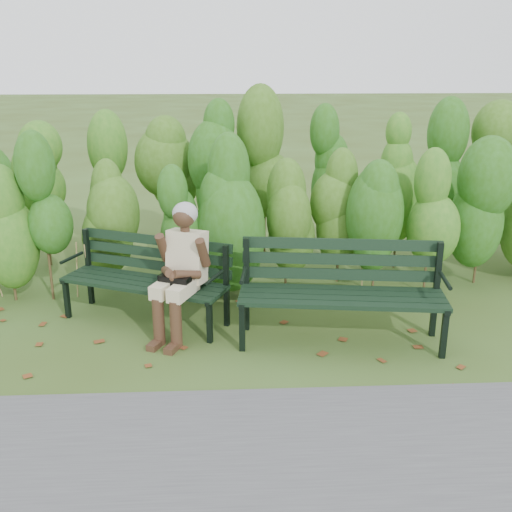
{
  "coord_description": "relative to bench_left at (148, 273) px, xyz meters",
  "views": [
    {
      "loc": [
        -0.29,
        -5.3,
        2.65
      ],
      "look_at": [
        0.0,
        0.35,
        0.75
      ],
      "focal_mm": 42.0,
      "sensor_mm": 36.0,
      "label": 1
    }
  ],
  "objects": [
    {
      "name": "hedge_band",
      "position": [
        1.11,
        1.29,
        0.75
      ],
      "size": [
        11.04,
        1.67,
        2.42
      ],
      "color": "#47381E",
      "rests_on": "ground"
    },
    {
      "name": "footpath",
      "position": [
        1.11,
        -2.77,
        -0.51
      ],
      "size": [
        60.0,
        2.5,
        0.01
      ],
      "primitive_type": "cube",
      "color": "#474749",
      "rests_on": "ground"
    },
    {
      "name": "bench_left",
      "position": [
        0.0,
        0.0,
        0.0
      ],
      "size": [
        1.81,
        1.21,
        0.87
      ],
      "color": "black",
      "rests_on": "ground"
    },
    {
      "name": "ground",
      "position": [
        1.11,
        -0.57,
        -0.51
      ],
      "size": [
        80.0,
        80.0,
        0.0
      ],
      "primitive_type": "plane",
      "color": "#384718"
    },
    {
      "name": "seated_woman",
      "position": [
        0.37,
        -0.36,
        0.22
      ],
      "size": [
        0.64,
        0.83,
        1.31
      ],
      "color": "beige",
      "rests_on": "ground"
    },
    {
      "name": "leaf_litter",
      "position": [
        0.63,
        -0.5,
        -0.51
      ],
      "size": [
        5.74,
        2.24,
        0.01
      ],
      "color": "brown",
      "rests_on": "ground"
    },
    {
      "name": "bench_right",
      "position": [
        1.91,
        -0.57,
        0.06
      ],
      "size": [
        2.0,
        0.87,
        0.97
      ],
      "color": "black",
      "rests_on": "ground"
    }
  ]
}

